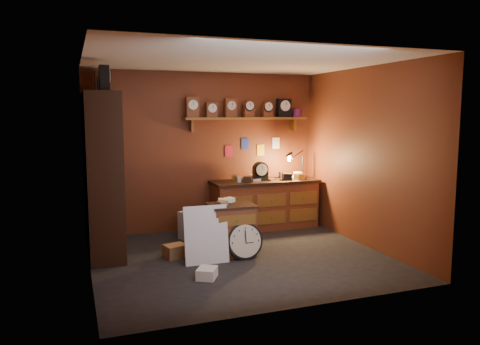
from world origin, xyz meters
name	(u,v)px	position (x,y,z in m)	size (l,w,h in m)	color
floor	(240,258)	(0.00, 0.00, 0.00)	(4.00, 4.00, 0.00)	black
room_shell	(241,134)	(0.04, 0.11, 1.72)	(4.02, 3.62, 2.71)	brown
shelving_unit	(100,166)	(-1.79, 0.98, 1.25)	(0.47, 1.60, 2.58)	black
workbench	(265,201)	(0.99, 1.47, 0.47)	(1.88, 0.66, 1.36)	brown
low_cabinet	(231,227)	(-0.06, 0.22, 0.40)	(0.64, 0.54, 0.82)	brown
big_round_clock	(245,241)	(0.04, -0.06, 0.25)	(0.52, 0.17, 0.52)	black
white_panel	(207,263)	(-0.51, -0.05, 0.00)	(0.60, 0.03, 0.80)	silver
mini_fridge	(196,225)	(-0.33, 1.17, 0.22)	(0.57, 0.59, 0.45)	silver
floor_box_a	(175,251)	(-0.85, 0.33, 0.09)	(0.29, 0.25, 0.18)	olive
floor_box_b	(207,273)	(-0.67, -0.63, 0.07)	(0.22, 0.26, 0.13)	white
floor_box_c	(203,244)	(-0.39, 0.54, 0.09)	(0.24, 0.20, 0.18)	olive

